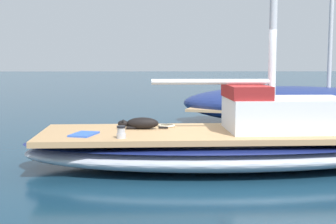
# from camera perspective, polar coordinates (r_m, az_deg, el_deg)

# --- Properties ---
(ground_plane) EXTENTS (120.00, 120.00, 0.00)m
(ground_plane) POSITION_cam_1_polar(r_m,az_deg,el_deg) (8.96, 6.45, -6.42)
(ground_plane) COLOR #143347
(sailboat_main) EXTENTS (2.76, 7.32, 0.66)m
(sailboat_main) POSITION_cam_1_polar(r_m,az_deg,el_deg) (8.89, 6.48, -4.31)
(sailboat_main) COLOR #B2B7C1
(sailboat_main) RESTS_ON ground
(cabin_house) EXTENTS (1.48, 2.27, 0.84)m
(cabin_house) POSITION_cam_1_polar(r_m,az_deg,el_deg) (9.05, 13.52, 0.03)
(cabin_house) COLOR silver
(cabin_house) RESTS_ON sailboat_main
(dog_black) EXTENTS (0.30, 0.95, 0.22)m
(dog_black) POSITION_cam_1_polar(r_m,az_deg,el_deg) (9.00, -3.28, -1.36)
(dog_black) COLOR black
(dog_black) RESTS_ON sailboat_main
(deck_winch) EXTENTS (0.16, 0.16, 0.21)m
(deck_winch) POSITION_cam_1_polar(r_m,az_deg,el_deg) (7.99, -5.60, -2.45)
(deck_winch) COLOR #B7B7BC
(deck_winch) RESTS_ON sailboat_main
(coiled_rope) EXTENTS (0.32, 0.32, 0.04)m
(coiled_rope) POSITION_cam_1_polar(r_m,az_deg,el_deg) (9.28, -0.15, -1.64)
(coiled_rope) COLOR beige
(coiled_rope) RESTS_ON sailboat_main
(deck_towel) EXTENTS (0.64, 0.50, 0.03)m
(deck_towel) POSITION_cam_1_polar(r_m,az_deg,el_deg) (8.43, -10.00, -2.62)
(deck_towel) COLOR blue
(deck_towel) RESTS_ON sailboat_main
(moored_boat_port_side) EXTENTS (5.08, 7.74, 7.69)m
(moored_boat_port_side) POSITION_cam_1_polar(r_m,az_deg,el_deg) (14.55, 15.65, 0.77)
(moored_boat_port_side) COLOR navy
(moored_boat_port_side) RESTS_ON ground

